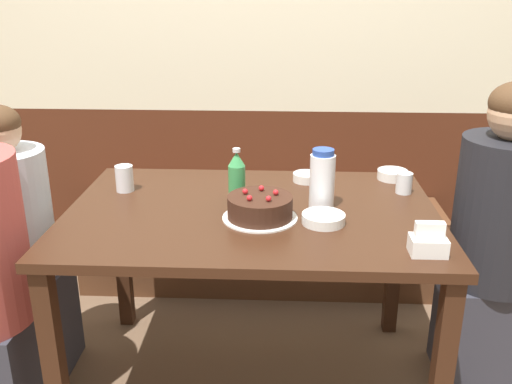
# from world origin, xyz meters

# --- Properties ---
(ground_plane) EXTENTS (12.00, 12.00, 0.00)m
(ground_plane) POSITION_xyz_m (0.00, 0.00, 0.00)
(ground_plane) COLOR brown
(back_wall) EXTENTS (4.80, 0.04, 2.50)m
(back_wall) POSITION_xyz_m (0.00, 1.05, 1.25)
(back_wall) COLOR #4C2314
(back_wall) RESTS_ON ground_plane
(bench_seat) EXTENTS (1.88, 0.38, 0.44)m
(bench_seat) POSITION_xyz_m (0.00, 0.83, 0.22)
(bench_seat) COLOR #56331E
(bench_seat) RESTS_ON ground_plane
(dining_table) EXTENTS (1.35, 0.92, 0.76)m
(dining_table) POSITION_xyz_m (0.00, 0.00, 0.67)
(dining_table) COLOR #381E11
(dining_table) RESTS_ON ground_plane
(birthday_cake) EXTENTS (0.26, 0.26, 0.10)m
(birthday_cake) POSITION_xyz_m (0.03, -0.08, 0.80)
(birthday_cake) COLOR white
(birthday_cake) RESTS_ON dining_table
(water_pitcher) EXTENTS (0.09, 0.09, 0.22)m
(water_pitcher) POSITION_xyz_m (0.25, 0.04, 0.87)
(water_pitcher) COLOR white
(water_pitcher) RESTS_ON dining_table
(soju_bottle) EXTENTS (0.06, 0.06, 0.21)m
(soju_bottle) POSITION_xyz_m (-0.06, 0.09, 0.86)
(soju_bottle) COLOR #388E4C
(soju_bottle) RESTS_ON dining_table
(napkin_holder) EXTENTS (0.11, 0.08, 0.11)m
(napkin_holder) POSITION_xyz_m (0.56, -0.34, 0.80)
(napkin_holder) COLOR white
(napkin_holder) RESTS_ON dining_table
(bowl_soup_white) EXTENTS (0.15, 0.15, 0.03)m
(bowl_soup_white) POSITION_xyz_m (0.25, -0.11, 0.78)
(bowl_soup_white) COLOR white
(bowl_soup_white) RESTS_ON dining_table
(bowl_rice_small) EXTENTS (0.11, 0.11, 0.04)m
(bowl_rice_small) POSITION_xyz_m (0.21, 0.33, 0.78)
(bowl_rice_small) COLOR white
(bowl_rice_small) RESTS_ON dining_table
(bowl_side_dish) EXTENTS (0.13, 0.13, 0.04)m
(bowl_side_dish) POSITION_xyz_m (0.57, 0.37, 0.78)
(bowl_side_dish) COLOR white
(bowl_side_dish) RESTS_ON dining_table
(glass_water_tall) EXTENTS (0.06, 0.06, 0.08)m
(glass_water_tall) POSITION_xyz_m (0.59, 0.21, 0.80)
(glass_water_tall) COLOR silver
(glass_water_tall) RESTS_ON dining_table
(glass_tumbler_short) EXTENTS (0.07, 0.07, 0.10)m
(glass_tumbler_short) POSITION_xyz_m (-0.51, 0.18, 0.81)
(glass_tumbler_short) COLOR silver
(glass_tumbler_short) RESTS_ON dining_table
(person_pale_blue_shirt) EXTENTS (0.35, 0.35, 1.22)m
(person_pale_blue_shirt) POSITION_xyz_m (0.93, 0.09, 0.60)
(person_pale_blue_shirt) COLOR #33333D
(person_pale_blue_shirt) RESTS_ON ground_plane
(person_grey_tee) EXTENTS (0.34, 0.31, 1.13)m
(person_grey_tee) POSITION_xyz_m (-0.93, 0.05, 0.52)
(person_grey_tee) COLOR #33333D
(person_grey_tee) RESTS_ON ground_plane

